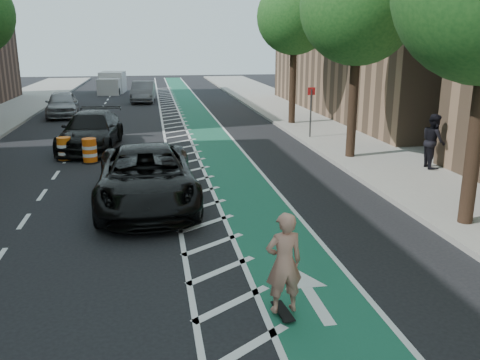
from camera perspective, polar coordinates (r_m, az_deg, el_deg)
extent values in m
plane|color=black|center=(11.83, -10.32, -7.63)|extent=(120.00, 120.00, 0.00)
cube|color=#18563A|center=(21.58, -2.29, 3.16)|extent=(2.00, 90.00, 0.01)
cube|color=silver|center=(21.44, -6.27, 2.99)|extent=(1.40, 90.00, 0.01)
cube|color=gray|center=(23.30, 13.79, 3.82)|extent=(5.00, 90.00, 0.15)
cube|color=gray|center=(22.44, 8.03, 3.69)|extent=(0.12, 90.00, 0.16)
cylinder|color=#382619|center=(13.54, 24.87, 3.85)|extent=(0.36, 0.36, 4.40)
cylinder|color=#382619|center=(20.54, 12.25, 8.41)|extent=(0.36, 0.36, 4.40)
sphere|color=#184919|center=(20.44, 12.85, 18.47)|extent=(4.20, 4.20, 4.20)
cylinder|color=#382619|center=(28.08, 6.11, 10.46)|extent=(0.36, 0.36, 4.40)
sphere|color=#184919|center=(28.00, 6.33, 17.82)|extent=(4.20, 4.20, 4.20)
cylinder|color=#4C4C4C|center=(24.30, 7.94, 7.26)|extent=(0.08, 0.08, 2.40)
cube|color=red|center=(24.17, 8.03, 9.85)|extent=(0.35, 0.02, 0.35)
cube|color=black|center=(9.05, 4.82, -14.45)|extent=(0.27, 0.73, 0.03)
cylinder|color=black|center=(9.25, 3.85, -14.12)|extent=(0.03, 0.06, 0.05)
cylinder|color=black|center=(9.29, 4.73, -13.98)|extent=(0.03, 0.06, 0.05)
cylinder|color=black|center=(8.86, 4.90, -15.56)|extent=(0.03, 0.06, 0.05)
cylinder|color=black|center=(8.91, 5.82, -15.41)|extent=(0.03, 0.06, 0.05)
imported|color=tan|center=(8.63, 4.96, -9.25)|extent=(0.69, 0.49, 1.78)
imported|color=black|center=(14.70, -10.46, 0.34)|extent=(2.88, 5.99, 1.64)
imported|color=black|center=(23.05, -16.37, 5.32)|extent=(2.70, 5.62, 1.58)
imported|color=gray|center=(33.64, -19.33, 8.07)|extent=(2.28, 4.75, 1.57)
imported|color=slate|center=(40.29, -10.80, 9.72)|extent=(1.94, 4.79, 1.55)
imported|color=black|center=(19.39, 20.89, 4.12)|extent=(0.86, 1.04, 1.94)
cube|color=silver|center=(48.18, -14.08, 10.60)|extent=(2.30, 3.13, 1.85)
cube|color=silver|center=(46.01, -14.50, 10.08)|extent=(1.98, 1.64, 1.39)
cylinder|color=black|center=(45.83, -15.58, 9.52)|extent=(0.29, 0.67, 0.65)
cylinder|color=black|center=(45.55, -13.49, 9.63)|extent=(0.29, 0.67, 0.65)
cylinder|color=black|center=(49.09, -14.87, 9.93)|extent=(0.29, 0.67, 0.65)
cylinder|color=black|center=(48.83, -12.92, 10.02)|extent=(0.29, 0.67, 0.65)
cylinder|color=#FA5F0D|center=(20.47, -16.52, 3.19)|extent=(0.54, 0.54, 0.94)
cylinder|color=silver|center=(20.50, -16.49, 2.76)|extent=(0.56, 0.56, 0.13)
cylinder|color=silver|center=(20.44, -16.55, 3.56)|extent=(0.56, 0.56, 0.13)
cylinder|color=black|center=(20.56, -16.43, 1.96)|extent=(0.69, 0.69, 0.04)
cylinder|color=#E15F0B|center=(21.10, -19.11, 3.30)|extent=(0.54, 0.54, 0.93)
cylinder|color=silver|center=(21.13, -19.07, 2.89)|extent=(0.55, 0.55, 0.12)
cylinder|color=silver|center=(21.07, -19.14, 3.66)|extent=(0.55, 0.55, 0.12)
cylinder|color=black|center=(21.19, -19.00, 2.13)|extent=(0.68, 0.68, 0.04)
cylinder|color=#FE510D|center=(25.86, -15.68, 5.80)|extent=(0.60, 0.60, 1.03)
cylinder|color=silver|center=(25.89, -15.65, 5.42)|extent=(0.61, 0.61, 0.14)
cylinder|color=silver|center=(25.84, -15.70, 6.12)|extent=(0.61, 0.61, 0.14)
cylinder|color=black|center=(25.94, -15.60, 4.72)|extent=(0.76, 0.76, 0.05)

